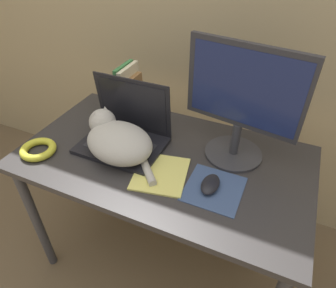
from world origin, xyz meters
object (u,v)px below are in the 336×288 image
computer_mouse (210,184)px  cable_coil (38,149)px  external_monitor (242,102)px  book_row (130,91)px  laptop (125,133)px  cat (117,140)px  notepad (161,174)px

computer_mouse → cable_coil: computer_mouse is taller
external_monitor → cable_coil: (-0.76, -0.33, -0.24)m
computer_mouse → book_row: size_ratio=0.45×
laptop → book_row: laptop is taller
laptop → external_monitor: bearing=14.1°
cat → external_monitor: external_monitor is taller
laptop → cat: size_ratio=0.90×
computer_mouse → notepad: computer_mouse is taller
laptop → notepad: 0.26m
notepad → book_row: bearing=132.9°
cable_coil → book_row: bearing=66.7°
book_row → cable_coil: bearing=-113.3°
book_row → notepad: (0.34, -0.36, -0.11)m
laptop → external_monitor: external_monitor is taller
laptop → book_row: (-0.11, 0.24, 0.06)m
laptop → cable_coil: size_ratio=2.38×
cable_coil → external_monitor: bearing=23.3°
laptop → book_row: bearing=114.4°
external_monitor → computer_mouse: (-0.03, -0.23, -0.24)m
cat → computer_mouse: size_ratio=3.51×
computer_mouse → cable_coil: bearing=-172.2°
cat → notepad: 0.23m
cat → book_row: (-0.12, 0.32, 0.04)m
book_row → cable_coil: book_row is taller
computer_mouse → cable_coil: (-0.73, -0.10, -0.00)m
computer_mouse → notepad: size_ratio=0.44×
cat → book_row: 0.35m
cable_coil → notepad: bearing=9.6°
notepad → computer_mouse: bearing=2.9°
laptop → cat: (0.01, -0.08, 0.02)m
cat → notepad: (0.22, -0.04, -0.07)m
cable_coil → notepad: size_ratio=0.59×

